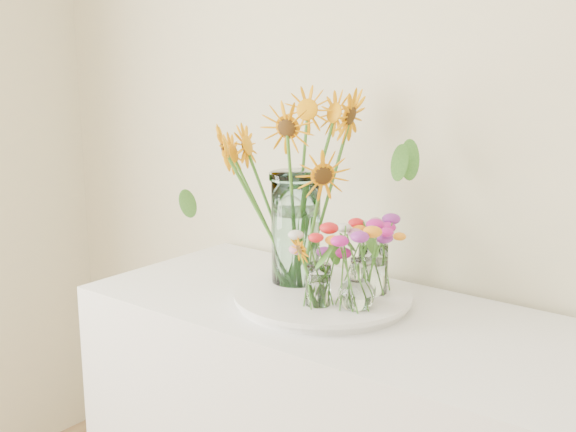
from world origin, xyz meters
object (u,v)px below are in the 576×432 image
Objects in this scene: small_vase_a at (318,286)px; small_vase_c at (373,270)px; mason_jar at (296,228)px; small_vase_b at (357,284)px; tray at (323,300)px.

small_vase_a is 0.81× the size of small_vase_c.
small_vase_a is (0.16, -0.12, -0.10)m from mason_jar.
tray is at bearing 162.46° from small_vase_b.
small_vase_b is 0.13m from small_vase_c.
small_vase_b is 0.98× the size of small_vase_c.
tray is 0.15m from small_vase_b.
small_vase_c is (-0.03, 0.12, 0.00)m from small_vase_b.
mason_jar is 2.36× the size of small_vase_b.
mason_jar is 0.27m from small_vase_b.
mason_jar is at bearing -167.84° from small_vase_c.
tray is 1.42× the size of mason_jar.
small_vase_c is (0.10, 0.08, 0.08)m from tray.
small_vase_a is 0.83× the size of small_vase_b.
small_vase_c is (0.06, 0.16, 0.01)m from small_vase_a.
small_vase_c reaches higher than small_vase_a.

